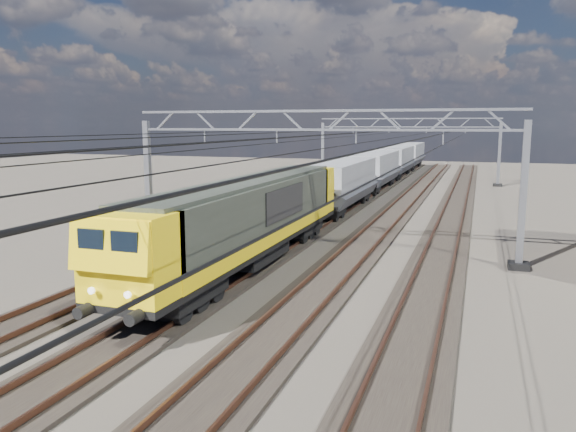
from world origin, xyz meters
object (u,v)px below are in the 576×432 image
(catenary_gantry_far, at_px, (407,148))
(hopper_wagon_mid, at_px, (376,168))
(hopper_wagon_fourth, at_px, (410,154))
(locomotive, at_px, (250,217))
(hopper_wagon_lead, at_px, (342,181))
(hopper_wagon_third, at_px, (396,159))
(catenary_gantry_mid, at_px, (315,176))

(catenary_gantry_far, xyz_separation_m, hopper_wagon_mid, (-2.00, -7.67, -1.67))
(catenary_gantry_far, height_order, hopper_wagon_mid, catenary_gantry_far)
(hopper_wagon_mid, bearing_deg, hopper_wagon_fourth, 90.00)
(locomotive, xyz_separation_m, hopper_wagon_lead, (-0.00, 17.70, -0.09))
(catenary_gantry_far, bearing_deg, hopper_wagon_third, 107.02)
(hopper_wagon_mid, relative_size, hopper_wagon_third, 1.00)
(hopper_wagon_fourth, bearing_deg, catenary_gantry_mid, -87.98)
(hopper_wagon_fourth, bearing_deg, locomotive, -90.00)
(hopper_wagon_lead, relative_size, hopper_wagon_fourth, 1.00)
(hopper_wagon_third, bearing_deg, hopper_wagon_lead, -90.00)
(hopper_wagon_mid, distance_m, hopper_wagon_fourth, 28.40)
(hopper_wagon_lead, bearing_deg, hopper_wagon_fourth, 90.00)
(hopper_wagon_lead, height_order, hopper_wagon_fourth, same)
(catenary_gantry_far, distance_m, locomotive, 39.64)
(locomotive, height_order, hopper_wagon_lead, locomotive)
(catenary_gantry_far, bearing_deg, locomotive, -92.89)
(hopper_wagon_fourth, bearing_deg, hopper_wagon_mid, -90.00)
(catenary_gantry_mid, relative_size, catenary_gantry_far, 1.00)
(catenary_gantry_far, height_order, hopper_wagon_third, catenary_gantry_far)
(locomotive, bearing_deg, hopper_wagon_fourth, 90.00)
(hopper_wagon_third, bearing_deg, hopper_wagon_mid, -90.00)
(catenary_gantry_far, relative_size, locomotive, 0.94)
(catenary_gantry_mid, xyz_separation_m, catenary_gantry_far, (0.00, 36.00, 0.00))
(catenary_gantry_far, relative_size, hopper_wagon_lead, 1.53)
(hopper_wagon_mid, relative_size, hopper_wagon_fourth, 1.00)
(locomotive, relative_size, hopper_wagon_third, 1.62)
(hopper_wagon_fourth, bearing_deg, catenary_gantry_far, -84.49)
(locomotive, distance_m, hopper_wagon_third, 46.10)
(catenary_gantry_far, height_order, hopper_wagon_lead, catenary_gantry_far)
(locomotive, relative_size, hopper_wagon_fourth, 1.62)
(catenary_gantry_mid, height_order, hopper_wagon_mid, catenary_gantry_mid)
(catenary_gantry_far, xyz_separation_m, hopper_wagon_fourth, (-2.00, 20.73, -1.67))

